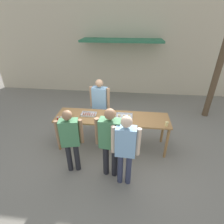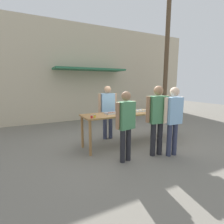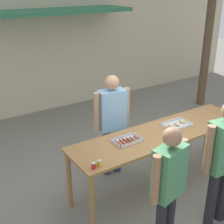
{
  "view_description": "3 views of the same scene",
  "coord_description": "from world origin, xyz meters",
  "px_view_note": "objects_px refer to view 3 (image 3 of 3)",
  "views": [
    {
      "loc": [
        0.42,
        -3.89,
        3.27
      ],
      "look_at": [
        0.0,
        0.0,
        1.09
      ],
      "focal_mm": 28.0,
      "sensor_mm": 36.0,
      "label": 1
    },
    {
      "loc": [
        -2.81,
        -4.23,
        1.79
      ],
      "look_at": [
        -0.63,
        0.05,
        0.99
      ],
      "focal_mm": 28.0,
      "sensor_mm": 36.0,
      "label": 2
    },
    {
      "loc": [
        -2.91,
        -3.04,
        3.01
      ],
      "look_at": [
        -0.44,
        0.72,
        1.11
      ],
      "focal_mm": 50.0,
      "sensor_mm": 36.0,
      "label": 3
    }
  ],
  "objects_px": {
    "person_customer_waiting_in_line": "(224,155)",
    "person_server_behind_table": "(112,117)",
    "food_tray_sausages": "(127,141)",
    "food_tray_buns": "(177,124)",
    "condiment_jar_ketchup": "(99,163)",
    "person_customer_holding_hotdog": "(168,181)",
    "condiment_jar_mustard": "(94,166)"
  },
  "relations": [
    {
      "from": "person_customer_waiting_in_line",
      "to": "person_server_behind_table",
      "type": "bearing_deg",
      "value": -67.56
    },
    {
      "from": "food_tray_sausages",
      "to": "person_customer_waiting_in_line",
      "type": "xyz_separation_m",
      "value": [
        0.7,
        -1.06,
        0.07
      ]
    },
    {
      "from": "food_tray_buns",
      "to": "condiment_jar_ketchup",
      "type": "distance_m",
      "value": 1.62
    },
    {
      "from": "condiment_jar_ketchup",
      "to": "person_customer_holding_hotdog",
      "type": "bearing_deg",
      "value": -56.8
    },
    {
      "from": "food_tray_buns",
      "to": "person_customer_holding_hotdog",
      "type": "height_order",
      "value": "person_customer_holding_hotdog"
    },
    {
      "from": "condiment_jar_mustard",
      "to": "person_customer_holding_hotdog",
      "type": "height_order",
      "value": "person_customer_holding_hotdog"
    },
    {
      "from": "food_tray_buns",
      "to": "person_server_behind_table",
      "type": "height_order",
      "value": "person_server_behind_table"
    },
    {
      "from": "condiment_jar_ketchup",
      "to": "person_customer_waiting_in_line",
      "type": "height_order",
      "value": "person_customer_waiting_in_line"
    },
    {
      "from": "person_customer_holding_hotdog",
      "to": "person_customer_waiting_in_line",
      "type": "relative_size",
      "value": 0.93
    },
    {
      "from": "condiment_jar_mustard",
      "to": "person_customer_waiting_in_line",
      "type": "distance_m",
      "value": 1.6
    },
    {
      "from": "food_tray_sausages",
      "to": "person_customer_holding_hotdog",
      "type": "distance_m",
      "value": 1.04
    },
    {
      "from": "person_customer_holding_hotdog",
      "to": "person_customer_waiting_in_line",
      "type": "xyz_separation_m",
      "value": [
        0.87,
        -0.04,
        0.06
      ]
    },
    {
      "from": "food_tray_buns",
      "to": "condiment_jar_mustard",
      "type": "height_order",
      "value": "condiment_jar_mustard"
    },
    {
      "from": "condiment_jar_ketchup",
      "to": "person_customer_waiting_in_line",
      "type": "bearing_deg",
      "value": -29.36
    },
    {
      "from": "person_customer_holding_hotdog",
      "to": "condiment_jar_ketchup",
      "type": "bearing_deg",
      "value": -68.88
    },
    {
      "from": "food_tray_sausages",
      "to": "food_tray_buns",
      "type": "distance_m",
      "value": 0.94
    },
    {
      "from": "food_tray_sausages",
      "to": "condiment_jar_ketchup",
      "type": "bearing_deg",
      "value": -154.01
    },
    {
      "from": "food_tray_buns",
      "to": "condiment_jar_ketchup",
      "type": "height_order",
      "value": "condiment_jar_ketchup"
    },
    {
      "from": "food_tray_buns",
      "to": "condiment_jar_ketchup",
      "type": "relative_size",
      "value": 5.56
    },
    {
      "from": "food_tray_buns",
      "to": "person_customer_holding_hotdog",
      "type": "distance_m",
      "value": 1.52
    },
    {
      "from": "person_server_behind_table",
      "to": "person_customer_holding_hotdog",
      "type": "bearing_deg",
      "value": -94.24
    },
    {
      "from": "person_server_behind_table",
      "to": "person_customer_waiting_in_line",
      "type": "distance_m",
      "value": 1.81
    },
    {
      "from": "person_server_behind_table",
      "to": "person_customer_waiting_in_line",
      "type": "bearing_deg",
      "value": -65.75
    },
    {
      "from": "condiment_jar_mustard",
      "to": "food_tray_sausages",
      "type": "bearing_deg",
      "value": 24.06
    },
    {
      "from": "person_customer_holding_hotdog",
      "to": "person_server_behind_table",
      "type": "bearing_deg",
      "value": -114.16
    },
    {
      "from": "person_customer_waiting_in_line",
      "to": "person_customer_holding_hotdog",
      "type": "bearing_deg",
      "value": 3.31
    },
    {
      "from": "condiment_jar_ketchup",
      "to": "person_customer_holding_hotdog",
      "type": "distance_m",
      "value": 0.85
    },
    {
      "from": "food_tray_sausages",
      "to": "condiment_jar_mustard",
      "type": "xyz_separation_m",
      "value": [
        -0.72,
        -0.32,
        0.02
      ]
    },
    {
      "from": "person_customer_holding_hotdog",
      "to": "person_customer_waiting_in_line",
      "type": "height_order",
      "value": "person_customer_waiting_in_line"
    },
    {
      "from": "condiment_jar_mustard",
      "to": "condiment_jar_ketchup",
      "type": "distance_m",
      "value": 0.08
    },
    {
      "from": "food_tray_sausages",
      "to": "person_customer_holding_hotdog",
      "type": "height_order",
      "value": "person_customer_holding_hotdog"
    },
    {
      "from": "condiment_jar_mustard",
      "to": "person_customer_holding_hotdog",
      "type": "bearing_deg",
      "value": -51.93
    }
  ]
}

